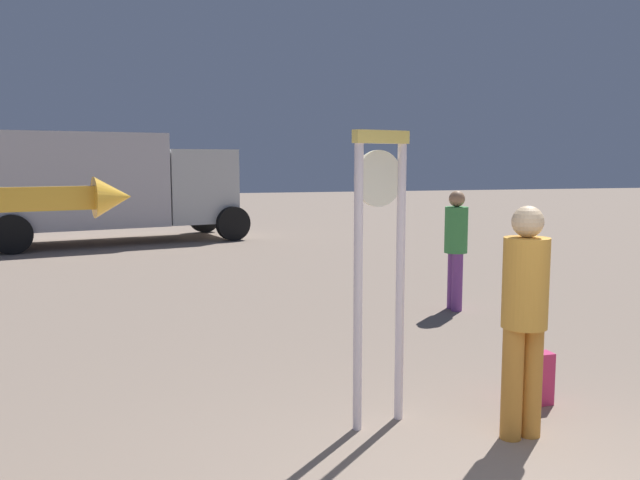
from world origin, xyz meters
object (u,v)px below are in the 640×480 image
at_px(arrow_sign, 21,269).
at_px(backpack, 533,379).
at_px(person_near_clock, 525,310).
at_px(person_distant, 456,244).
at_px(standing_clock, 379,245).
at_px(box_truck_near, 88,183).

height_order(arrow_sign, backpack, arrow_sign).
xyz_separation_m(person_near_clock, backpack, (0.48, 0.59, -0.77)).
relative_size(arrow_sign, person_distant, 1.35).
height_order(standing_clock, arrow_sign, standing_clock).
bearing_deg(arrow_sign, box_truck_near, 92.25).
relative_size(standing_clock, arrow_sign, 1.02).
bearing_deg(box_truck_near, person_near_clock, -73.55).
relative_size(backpack, person_distant, 0.27).
xyz_separation_m(backpack, person_distant, (1.04, 3.55, 0.72)).
height_order(standing_clock, person_distant, standing_clock).
distance_m(person_near_clock, person_distant, 4.41).
distance_m(person_distant, box_truck_near, 10.87).
bearing_deg(backpack, box_truck_near, 109.10).
relative_size(person_near_clock, backpack, 3.89).
xyz_separation_m(person_near_clock, person_distant, (1.53, 4.14, -0.05)).
distance_m(standing_clock, box_truck_near, 13.30).
xyz_separation_m(standing_clock, backpack, (1.45, 0.05, -1.23)).
bearing_deg(standing_clock, box_truck_near, 103.12).
distance_m(backpack, person_distant, 3.77).
height_order(arrow_sign, person_distant, arrow_sign).
height_order(backpack, box_truck_near, box_truck_near).
xyz_separation_m(arrow_sign, person_distant, (4.97, 4.35, -0.55)).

